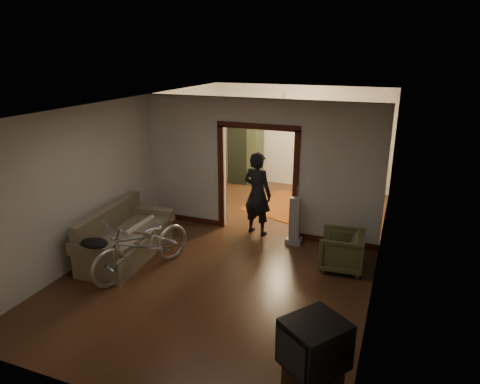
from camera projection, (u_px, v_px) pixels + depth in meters
The scene contains 23 objects.
floor at pixel (245, 244), 8.53m from camera, with size 5.00×8.50×0.01m, color #351D11.
ceiling at pixel (246, 102), 7.64m from camera, with size 5.00×8.50×0.01m, color white.
wall_back at pixel (299, 137), 11.85m from camera, with size 5.00×0.02×2.80m, color beige.
wall_left at pixel (134, 165), 8.95m from camera, with size 0.02×8.50×2.80m, color beige.
wall_right at pixel (384, 193), 7.23m from camera, with size 0.02×8.50×2.80m, color beige.
partition_wall at pixel (259, 168), 8.75m from camera, with size 5.00×0.14×2.80m, color beige.
door_casing at pixel (258, 182), 8.85m from camera, with size 1.74×0.20×2.32m, color #35130C.
far_window at pixel (325, 133), 11.52m from camera, with size 0.98×0.06×1.28m, color black.
chandelier at pixel (283, 110), 10.00m from camera, with size 0.24×0.24×0.24m, color #FFE0A5.
light_switch at pixel (308, 181), 8.37m from camera, with size 0.08×0.01×0.12m, color silver.
sofa at pixel (126, 234), 7.90m from camera, with size 0.91×2.02×0.93m, color brown.
rolled_paper at pixel (140, 225), 8.11m from camera, with size 0.11×0.11×0.86m, color beige.
jacket at pixel (94, 243), 7.01m from camera, with size 0.47×0.36×0.14m, color black.
bicycle at pixel (142, 245), 7.32m from camera, with size 0.69×1.99×1.04m, color silver.
armchair at pixel (342, 251), 7.51m from camera, with size 0.73×0.76×0.69m, color #4E4E2C.
crt_tv at pixel (315, 344), 4.45m from camera, with size 0.61×0.55×0.53m, color black.
vacuum at pixel (295, 221), 8.42m from camera, with size 0.30×0.24×0.98m, color gray.
person at pixel (257, 194), 8.80m from camera, with size 0.64×0.42×1.76m, color black.
oriental_rug at pixel (285, 205), 10.67m from camera, with size 1.49×1.96×0.01m, color #61290F.
locker at pixel (246, 152), 12.21m from camera, with size 0.91×0.51×1.82m, color #303A22.
globe at pixel (246, 116), 11.88m from camera, with size 0.26×0.26×0.26m, color #1E5972.
desk at pixel (330, 182), 11.41m from camera, with size 0.90×0.51×0.67m, color black.
desk_chair at pixel (305, 179), 11.18m from camera, with size 0.43×0.43×0.96m, color black.
Camera 1 is at (2.71, -7.27, 3.70)m, focal length 32.00 mm.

